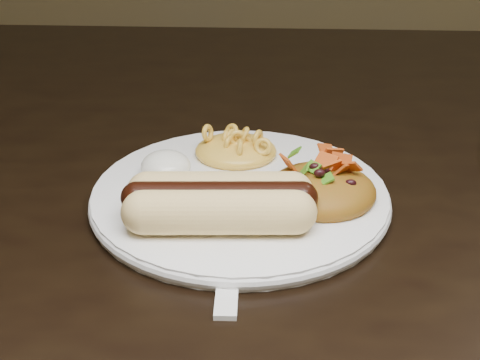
{
  "coord_description": "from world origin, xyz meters",
  "views": [
    {
      "loc": [
        -0.05,
        -0.57,
        1.05
      ],
      "look_at": [
        -0.08,
        -0.05,
        0.77
      ],
      "focal_mm": 55.0,
      "sensor_mm": 36.0,
      "label": 1
    }
  ],
  "objects": [
    {
      "name": "mac_and_cheese",
      "position": [
        -0.08,
        0.01,
        0.78
      ],
      "size": [
        0.09,
        0.09,
        0.03
      ],
      "primitive_type": "ellipsoid",
      "rotation": [
        0.0,
        0.0,
        -0.32
      ],
      "color": "#FFCE48",
      "rests_on": "plate"
    },
    {
      "name": "taco_salad",
      "position": [
        -0.01,
        -0.06,
        0.78
      ],
      "size": [
        0.09,
        0.08,
        0.04
      ],
      "rotation": [
        0.0,
        0.0,
        -0.26
      ],
      "color": "#AD290B",
      "rests_on": "plate"
    },
    {
      "name": "fork",
      "position": [
        -0.08,
        -0.15,
        0.75
      ],
      "size": [
        0.02,
        0.13,
        0.0
      ],
      "primitive_type": "cube",
      "rotation": [
        0.0,
        0.0,
        0.01
      ],
      "color": "white",
      "rests_on": "table"
    },
    {
      "name": "plate",
      "position": [
        -0.08,
        -0.05,
        0.76
      ],
      "size": [
        0.27,
        0.27,
        0.01
      ],
      "primitive_type": "cylinder",
      "rotation": [
        0.0,
        0.0,
        0.15
      ],
      "color": "white",
      "rests_on": "table"
    },
    {
      "name": "table",
      "position": [
        0.0,
        0.0,
        0.66
      ],
      "size": [
        1.6,
        0.9,
        0.75
      ],
      "color": "black",
      "rests_on": "floor"
    },
    {
      "name": "sour_cream",
      "position": [
        -0.14,
        -0.03,
        0.78
      ],
      "size": [
        0.05,
        0.05,
        0.03
      ],
      "primitive_type": "ellipsoid",
      "rotation": [
        0.0,
        0.0,
        0.27
      ],
      "color": "white",
      "rests_on": "plate"
    },
    {
      "name": "hotdog",
      "position": [
        -0.09,
        -0.1,
        0.78
      ],
      "size": [
        0.12,
        0.07,
        0.03
      ],
      "rotation": [
        0.0,
        0.0,
        0.05
      ],
      "color": "#FFE286",
      "rests_on": "plate"
    }
  ]
}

